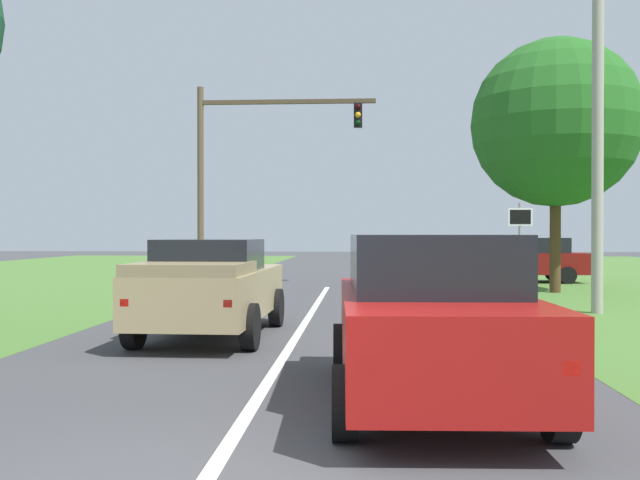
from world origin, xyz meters
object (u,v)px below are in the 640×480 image
object	(u,v)px
red_suv_near	(429,314)
oak_tree_right	(556,123)
crossing_suv_far	(525,259)
keep_moving_sign	(520,243)
traffic_light	(245,155)
pickup_truck_lead	(211,286)
utility_pole_right	(598,126)

from	to	relation	value
red_suv_near	oak_tree_right	size ratio (longest dim) A/B	0.58
crossing_suv_far	keep_moving_sign	bearing A→B (deg)	-103.65
traffic_light	keep_moving_sign	distance (m)	12.47
pickup_truck_lead	utility_pole_right	size ratio (longest dim) A/B	0.54
red_suv_near	pickup_truck_lead	size ratio (longest dim) A/B	0.99
traffic_light	utility_pole_right	xyz separation A→B (m)	(10.24, -8.91, -0.36)
red_suv_near	traffic_light	bearing A→B (deg)	105.97
pickup_truck_lead	crossing_suv_far	size ratio (longest dim) A/B	1.04
traffic_light	oak_tree_right	size ratio (longest dim) A/B	0.90
pickup_truck_lead	traffic_light	bearing A→B (deg)	96.74
crossing_suv_far	pickup_truck_lead	bearing A→B (deg)	-121.32
keep_moving_sign	utility_pole_right	xyz separation A→B (m)	(1.81, -0.30, 2.87)
traffic_light	utility_pole_right	size ratio (longest dim) A/B	0.82
keep_moving_sign	utility_pole_right	world-z (taller)	utility_pole_right
pickup_truck_lead	crossing_suv_far	bearing A→B (deg)	58.68
red_suv_near	utility_pole_right	xyz separation A→B (m)	(5.02, 9.32, 3.59)
traffic_light	keep_moving_sign	bearing A→B (deg)	-45.59
oak_tree_right	traffic_light	bearing A→B (deg)	165.70
oak_tree_right	keep_moving_sign	bearing A→B (deg)	-112.95
keep_moving_sign	utility_pole_right	distance (m)	3.40
red_suv_near	crossing_suv_far	xyz separation A→B (m)	(5.82, 20.35, -0.08)
utility_pole_right	pickup_truck_lead	bearing A→B (deg)	-152.54
red_suv_near	keep_moving_sign	distance (m)	10.17
red_suv_near	utility_pole_right	bearing A→B (deg)	61.68
utility_pole_right	oak_tree_right	bearing A→B (deg)	83.85
red_suv_near	crossing_suv_far	bearing A→B (deg)	74.04
red_suv_near	oak_tree_right	distance (m)	17.10
utility_pole_right	crossing_suv_far	bearing A→B (deg)	85.86
pickup_truck_lead	keep_moving_sign	xyz separation A→B (m)	(6.85, 4.80, 0.78)
red_suv_near	pickup_truck_lead	bearing A→B (deg)	126.99
traffic_light	oak_tree_right	xyz separation A→B (m)	(10.90, -2.78, 0.68)
utility_pole_right	red_suv_near	bearing A→B (deg)	-118.32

